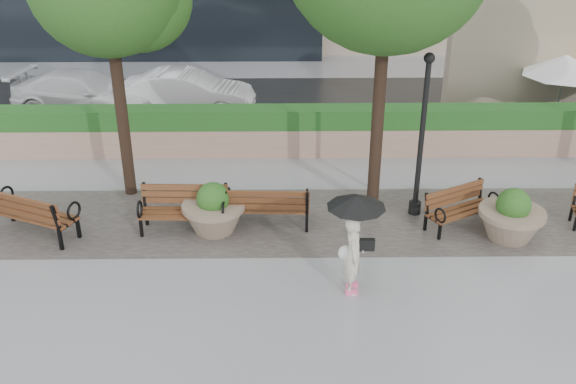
{
  "coord_description": "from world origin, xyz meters",
  "views": [
    {
      "loc": [
        -0.78,
        -9.86,
        7.1
      ],
      "look_at": [
        -0.63,
        2.26,
        1.1
      ],
      "focal_mm": 40.0,
      "sensor_mm": 36.0,
      "label": 1
    }
  ],
  "objects_px": {
    "bench_0": "(34,222)",
    "pedestrian": "(355,234)",
    "planter_left": "(214,213)",
    "bench_1": "(185,219)",
    "bench_3": "(460,216)",
    "car_left": "(86,94)",
    "lamppost": "(421,147)",
    "bench_2": "(267,214)",
    "planter_right": "(511,219)",
    "car_right": "(187,93)"
  },
  "relations": [
    {
      "from": "car_left",
      "to": "car_right",
      "type": "relative_size",
      "value": 1.11
    },
    {
      "from": "bench_0",
      "to": "lamppost",
      "type": "relative_size",
      "value": 0.56
    },
    {
      "from": "lamppost",
      "to": "car_left",
      "type": "distance_m",
      "value": 11.87
    },
    {
      "from": "bench_2",
      "to": "bench_3",
      "type": "bearing_deg",
      "value": -178.17
    },
    {
      "from": "bench_1",
      "to": "car_left",
      "type": "relative_size",
      "value": 0.4
    },
    {
      "from": "bench_2",
      "to": "pedestrian",
      "type": "xyz_separation_m",
      "value": [
        1.65,
        -2.48,
        0.91
      ]
    },
    {
      "from": "bench_0",
      "to": "planter_left",
      "type": "relative_size",
      "value": 1.54
    },
    {
      "from": "car_right",
      "to": "car_left",
      "type": "bearing_deg",
      "value": 95.32
    },
    {
      "from": "planter_right",
      "to": "car_right",
      "type": "distance_m",
      "value": 11.5
    },
    {
      "from": "bench_1",
      "to": "car_left",
      "type": "distance_m",
      "value": 8.92
    },
    {
      "from": "car_right",
      "to": "lamppost",
      "type": "bearing_deg",
      "value": -133.78
    },
    {
      "from": "pedestrian",
      "to": "car_right",
      "type": "bearing_deg",
      "value": 31.17
    },
    {
      "from": "bench_1",
      "to": "lamppost",
      "type": "xyz_separation_m",
      "value": [
        5.25,
        0.77,
        1.36
      ]
    },
    {
      "from": "bench_1",
      "to": "bench_3",
      "type": "height_order",
      "value": "bench_1"
    },
    {
      "from": "bench_2",
      "to": "planter_right",
      "type": "bearing_deg",
      "value": 176.12
    },
    {
      "from": "bench_0",
      "to": "car_left",
      "type": "bearing_deg",
      "value": -58.76
    },
    {
      "from": "bench_1",
      "to": "bench_2",
      "type": "distance_m",
      "value": 1.84
    },
    {
      "from": "car_left",
      "to": "bench_2",
      "type": "bearing_deg",
      "value": -130.07
    },
    {
      "from": "bench_0",
      "to": "bench_1",
      "type": "distance_m",
      "value": 3.25
    },
    {
      "from": "car_right",
      "to": "planter_right",
      "type": "bearing_deg",
      "value": -130.69
    },
    {
      "from": "planter_right",
      "to": "lamppost",
      "type": "height_order",
      "value": "lamppost"
    },
    {
      "from": "bench_2",
      "to": "bench_0",
      "type": "bearing_deg",
      "value": 6.54
    },
    {
      "from": "planter_right",
      "to": "bench_2",
      "type": "bearing_deg",
      "value": 173.49
    },
    {
      "from": "bench_1",
      "to": "car_left",
      "type": "height_order",
      "value": "car_left"
    },
    {
      "from": "bench_0",
      "to": "planter_right",
      "type": "height_order",
      "value": "planter_right"
    },
    {
      "from": "bench_1",
      "to": "lamppost",
      "type": "distance_m",
      "value": 5.47
    },
    {
      "from": "car_left",
      "to": "bench_1",
      "type": "bearing_deg",
      "value": -140.14
    },
    {
      "from": "car_left",
      "to": "pedestrian",
      "type": "bearing_deg",
      "value": -131.2
    },
    {
      "from": "bench_1",
      "to": "pedestrian",
      "type": "distance_m",
      "value": 4.25
    },
    {
      "from": "bench_0",
      "to": "car_right",
      "type": "height_order",
      "value": "car_right"
    },
    {
      "from": "bench_0",
      "to": "pedestrian",
      "type": "distance_m",
      "value": 7.11
    },
    {
      "from": "bench_0",
      "to": "lamppost",
      "type": "xyz_separation_m",
      "value": [
        8.5,
        0.91,
        1.35
      ]
    },
    {
      "from": "bench_2",
      "to": "car_left",
      "type": "bearing_deg",
      "value": -48.95
    },
    {
      "from": "bench_2",
      "to": "car_left",
      "type": "distance_m",
      "value": 9.76
    },
    {
      "from": "bench_2",
      "to": "car_right",
      "type": "height_order",
      "value": "car_right"
    },
    {
      "from": "bench_3",
      "to": "car_left",
      "type": "height_order",
      "value": "car_left"
    },
    {
      "from": "lamppost",
      "to": "bench_0",
      "type": "bearing_deg",
      "value": -173.91
    },
    {
      "from": "bench_0",
      "to": "bench_1",
      "type": "relative_size",
      "value": 1.1
    },
    {
      "from": "bench_3",
      "to": "planter_right",
      "type": "distance_m",
      "value": 1.11
    },
    {
      "from": "planter_left",
      "to": "car_right",
      "type": "bearing_deg",
      "value": 101.42
    },
    {
      "from": "lamppost",
      "to": "planter_right",
      "type": "bearing_deg",
      "value": -32.31
    },
    {
      "from": "bench_1",
      "to": "car_right",
      "type": "bearing_deg",
      "value": 98.34
    },
    {
      "from": "bench_1",
      "to": "bench_3",
      "type": "xyz_separation_m",
      "value": [
        6.13,
        0.15,
        -0.04
      ]
    },
    {
      "from": "pedestrian",
      "to": "bench_1",
      "type": "bearing_deg",
      "value": 64.46
    },
    {
      "from": "planter_right",
      "to": "planter_left",
      "type": "bearing_deg",
      "value": 176.42
    },
    {
      "from": "planter_left",
      "to": "bench_0",
      "type": "bearing_deg",
      "value": -177.81
    },
    {
      "from": "bench_0",
      "to": "planter_right",
      "type": "distance_m",
      "value": 10.33
    },
    {
      "from": "bench_0",
      "to": "bench_1",
      "type": "xyz_separation_m",
      "value": [
        3.25,
        0.14,
        -0.01
      ]
    },
    {
      "from": "planter_left",
      "to": "car_left",
      "type": "relative_size",
      "value": 0.29
    },
    {
      "from": "bench_2",
      "to": "planter_left",
      "type": "distance_m",
      "value": 1.2
    }
  ]
}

